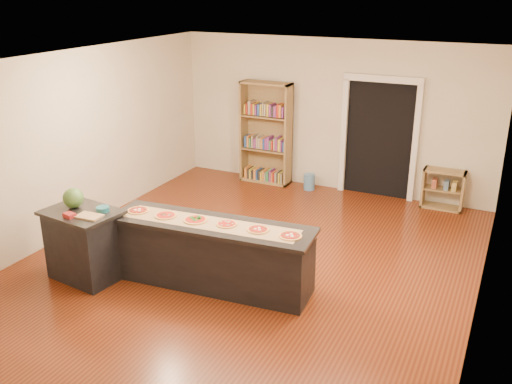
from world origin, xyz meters
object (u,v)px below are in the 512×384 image
at_px(bookshelf, 266,133).
at_px(watermelon, 73,198).
at_px(waste_bin, 309,182).
at_px(low_shelf, 443,189).
at_px(kitchen_island, 212,254).
at_px(side_counter, 85,244).

xyz_separation_m(bookshelf, watermelon, (-0.70, -4.52, 0.11)).
height_order(bookshelf, waste_bin, bookshelf).
relative_size(low_shelf, waste_bin, 2.28).
bearing_deg(kitchen_island, side_counter, -165.99).
height_order(waste_bin, watermelon, watermelon).
bearing_deg(side_counter, low_shelf, 57.21).
distance_m(kitchen_island, waste_bin, 3.97).
relative_size(kitchen_island, low_shelf, 3.81).
xyz_separation_m(side_counter, waste_bin, (1.49, 4.50, -0.33)).
bearing_deg(watermelon, bookshelf, 81.21).
bearing_deg(waste_bin, bookshelf, 175.65).
bearing_deg(bookshelf, kitchen_island, -75.03).
relative_size(low_shelf, watermelon, 2.62).
xyz_separation_m(kitchen_island, bookshelf, (-1.08, 4.03, 0.54)).
relative_size(side_counter, bookshelf, 0.49).
bearing_deg(watermelon, side_counter, -19.14).
bearing_deg(low_shelf, bookshelf, -179.58).
relative_size(kitchen_island, watermelon, 9.98).
xyz_separation_m(kitchen_island, low_shelf, (2.29, 4.06, -0.09)).
distance_m(bookshelf, waste_bin, 1.26).
height_order(bookshelf, watermelon, bookshelf).
bearing_deg(low_shelf, watermelon, -131.87).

